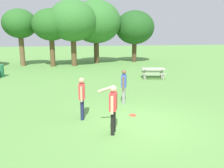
{
  "coord_description": "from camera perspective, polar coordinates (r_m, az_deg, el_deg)",
  "views": [
    {
      "loc": [
        -2.56,
        -7.47,
        3.22
      ],
      "look_at": [
        -0.55,
        2.43,
        1.0
      ],
      "focal_mm": 35.91,
      "sensor_mm": 36.0,
      "label": 1
    }
  ],
  "objects": [
    {
      "name": "ground_plane",
      "position": [
        8.53,
        7.01,
        -9.88
      ],
      "size": [
        120.0,
        120.0,
        0.0
      ],
      "primitive_type": "plane",
      "color": "#609947"
    },
    {
      "name": "person_thrower",
      "position": [
        10.55,
        3.02,
        -0.09
      ],
      "size": [
        0.34,
        0.58,
        1.64
      ],
      "color": "gray",
      "rests_on": "ground"
    },
    {
      "name": "person_catcher",
      "position": [
        7.32,
        0.21,
        -5.56
      ],
      "size": [
        0.62,
        0.77,
        1.64
      ],
      "color": "black",
      "rests_on": "ground"
    },
    {
      "name": "person_bystander",
      "position": [
        8.68,
        -7.68,
        -2.92
      ],
      "size": [
        0.27,
        0.61,
        1.64
      ],
      "color": "#1E234C",
      "rests_on": "ground"
    },
    {
      "name": "frisbee",
      "position": [
        9.26,
        5.3,
        -7.91
      ],
      "size": [
        0.28,
        0.28,
        0.03
      ],
      "primitive_type": "cylinder",
      "color": "#E04733",
      "rests_on": "ground"
    },
    {
      "name": "picnic_table_near",
      "position": [
        17.13,
        10.44,
        3.27
      ],
      "size": [
        1.98,
        1.77,
        0.77
      ],
      "color": "#B2ADA3",
      "rests_on": "ground"
    },
    {
      "name": "trash_can_further_along",
      "position": [
        19.51,
        -26.6,
        3.02
      ],
      "size": [
        0.59,
        0.59,
        0.96
      ],
      "color": "#237047",
      "rests_on": "ground"
    },
    {
      "name": "tree_broad_center",
      "position": [
        25.56,
        -22.44,
        13.9
      ],
      "size": [
        3.48,
        3.48,
        5.83
      ],
      "color": "brown",
      "rests_on": "ground"
    },
    {
      "name": "tree_far_right",
      "position": [
        24.13,
        -15.3,
        14.25
      ],
      "size": [
        3.74,
        3.74,
        5.82
      ],
      "color": "brown",
      "rests_on": "ground"
    },
    {
      "name": "tree_slender_mid",
      "position": [
        24.07,
        -9.97,
        15.51
      ],
      "size": [
        4.9,
        4.9,
        6.71
      ],
      "color": "brown",
      "rests_on": "ground"
    },
    {
      "name": "tree_back_left",
      "position": [
        26.18,
        -4.09,
        15.46
      ],
      "size": [
        5.59,
        5.59,
        7.03
      ],
      "color": "#4C3823",
      "rests_on": "ground"
    },
    {
      "name": "tree_back_right",
      "position": [
        27.57,
        5.8,
        14.07
      ],
      "size": [
        4.62,
        4.62,
        6.04
      ],
      "color": "#4C3823",
      "rests_on": "ground"
    }
  ]
}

